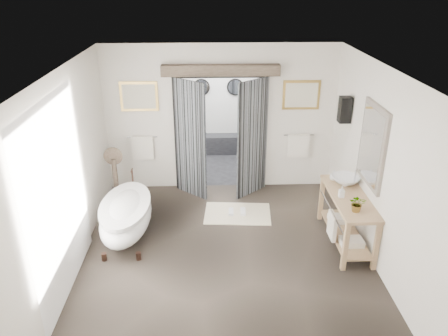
{
  "coord_description": "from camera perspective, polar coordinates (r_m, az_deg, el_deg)",
  "views": [
    {
      "loc": [
        -0.22,
        -5.67,
        4.07
      ],
      "look_at": [
        0.0,
        0.6,
        1.25
      ],
      "focal_mm": 35.0,
      "sensor_mm": 36.0,
      "label": 1
    }
  ],
  "objects": [
    {
      "name": "vanity",
      "position": [
        7.32,
        15.62,
        -5.96
      ],
      "size": [
        0.57,
        1.6,
        0.85
      ],
      "color": "tan",
      "rests_on": "ground_plane"
    },
    {
      "name": "shower_room",
      "position": [
        10.17,
        -0.66,
        6.07
      ],
      "size": [
        2.22,
        2.01,
        2.51
      ],
      "color": "black",
      "rests_on": "ground_plane"
    },
    {
      "name": "soap_bottle_a",
      "position": [
        7.06,
        15.12,
        -3.03
      ],
      "size": [
        0.09,
        0.09,
        0.18
      ],
      "primitive_type": "imported",
      "rotation": [
        0.0,
        0.0,
        -0.05
      ],
      "color": "gray",
      "rests_on": "vanity"
    },
    {
      "name": "ground_plane",
      "position": [
        6.99,
        0.17,
        -11.44
      ],
      "size": [
        5.0,
        5.0,
        0.0
      ],
      "primitive_type": "plane",
      "color": "#4A4036"
    },
    {
      "name": "room_shell",
      "position": [
        5.98,
        -0.1,
        2.49
      ],
      "size": [
        4.52,
        5.02,
        2.91
      ],
      "color": "silver",
      "rests_on": "ground_plane"
    },
    {
      "name": "soap_bottle_b",
      "position": [
        7.6,
        14.15,
        -0.92
      ],
      "size": [
        0.16,
        0.16,
        0.18
      ],
      "primitive_type": "imported",
      "rotation": [
        0.0,
        0.0,
        0.2
      ],
      "color": "gray",
      "rests_on": "vanity"
    },
    {
      "name": "slippers",
      "position": [
        8.09,
        1.71,
        -5.71
      ],
      "size": [
        0.33,
        0.24,
        0.05
      ],
      "color": "silver",
      "rests_on": "rug"
    },
    {
      "name": "clawfoot_tub",
      "position": [
        7.38,
        -12.66,
        -6.01
      ],
      "size": [
        0.8,
        1.8,
        0.88
      ],
      "color": "#40281F",
      "rests_on": "ground_plane"
    },
    {
      "name": "plant",
      "position": [
        6.69,
        17.03,
        -4.46
      ],
      "size": [
        0.29,
        0.27,
        0.27
      ],
      "primitive_type": "imported",
      "rotation": [
        0.0,
        0.0,
        -0.31
      ],
      "color": "gray",
      "rests_on": "vanity"
    },
    {
      "name": "rug",
      "position": [
        8.09,
        1.78,
        -5.95
      ],
      "size": [
        1.26,
        0.89,
        0.01
      ],
      "primitive_type": "cube",
      "rotation": [
        0.0,
        0.0,
        -0.08
      ],
      "color": "beige",
      "rests_on": "ground_plane"
    },
    {
      "name": "pedestal_mirror",
      "position": [
        8.43,
        -13.95,
        -1.6
      ],
      "size": [
        0.35,
        0.22,
        1.17
      ],
      "color": "brown",
      "rests_on": "ground_plane"
    },
    {
      "name": "basin",
      "position": [
        7.47,
        15.59,
        -1.62
      ],
      "size": [
        0.51,
        0.51,
        0.16
      ],
      "primitive_type": "imported",
      "rotation": [
        0.0,
        0.0,
        0.09
      ],
      "color": "white",
      "rests_on": "vanity"
    },
    {
      "name": "back_wall_dressing",
      "position": [
        8.38,
        -0.41,
        6.78
      ],
      "size": [
        3.82,
        0.68,
        2.52
      ],
      "color": "black",
      "rests_on": "ground_plane"
    }
  ]
}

